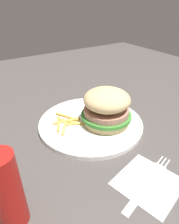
{
  "coord_description": "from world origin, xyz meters",
  "views": [
    {
      "loc": [
        -0.25,
        -0.35,
        0.31
      ],
      "look_at": [
        -0.0,
        0.03,
        0.04
      ],
      "focal_mm": 32.02,
      "sensor_mm": 36.0,
      "label": 1
    }
  ],
  "objects_px": {
    "plate": "(90,123)",
    "fork": "(149,181)",
    "sandwich": "(107,107)",
    "ketchup_bottle": "(7,191)",
    "fries_pile": "(66,122)",
    "napkin": "(148,182)"
  },
  "relations": [
    {
      "from": "plate",
      "to": "fork",
      "type": "distance_m",
      "value": 0.22
    },
    {
      "from": "sandwich",
      "to": "ketchup_bottle",
      "type": "bearing_deg",
      "value": -154.93
    },
    {
      "from": "plate",
      "to": "fries_pile",
      "type": "xyz_separation_m",
      "value": [
        -0.06,
        0.03,
        0.01
      ]
    },
    {
      "from": "plate",
      "to": "ketchup_bottle",
      "type": "xyz_separation_m",
      "value": [
        -0.24,
        -0.16,
        0.06
      ]
    },
    {
      "from": "fork",
      "to": "ketchup_bottle",
      "type": "relative_size",
      "value": 1.25
    },
    {
      "from": "sandwich",
      "to": "fries_pile",
      "type": "relative_size",
      "value": 1.25
    },
    {
      "from": "sandwich",
      "to": "napkin",
      "type": "height_order",
      "value": "sandwich"
    },
    {
      "from": "plate",
      "to": "sandwich",
      "type": "bearing_deg",
      "value": -38.81
    },
    {
      "from": "sandwich",
      "to": "napkin",
      "type": "xyz_separation_m",
      "value": [
        -0.05,
        -0.2,
        -0.06
      ]
    },
    {
      "from": "fries_pile",
      "to": "fork",
      "type": "distance_m",
      "value": 0.26
    },
    {
      "from": "plate",
      "to": "ketchup_bottle",
      "type": "bearing_deg",
      "value": -146.97
    },
    {
      "from": "plate",
      "to": "ketchup_bottle",
      "type": "height_order",
      "value": "ketchup_bottle"
    },
    {
      "from": "sandwich",
      "to": "napkin",
      "type": "distance_m",
      "value": 0.21
    },
    {
      "from": "fries_pile",
      "to": "napkin",
      "type": "distance_m",
      "value": 0.26
    },
    {
      "from": "fork",
      "to": "ketchup_bottle",
      "type": "height_order",
      "value": "ketchup_bottle"
    },
    {
      "from": "fork",
      "to": "ketchup_bottle",
      "type": "xyz_separation_m",
      "value": [
        -0.23,
        0.07,
        0.06
      ]
    },
    {
      "from": "fries_pile",
      "to": "napkin",
      "type": "relative_size",
      "value": 0.97
    },
    {
      "from": "plate",
      "to": "ketchup_bottle",
      "type": "relative_size",
      "value": 2.07
    },
    {
      "from": "plate",
      "to": "ketchup_bottle",
      "type": "distance_m",
      "value": 0.3
    },
    {
      "from": "fries_pile",
      "to": "fork",
      "type": "xyz_separation_m",
      "value": [
        0.05,
        -0.25,
        -0.01
      ]
    },
    {
      "from": "fries_pile",
      "to": "sandwich",
      "type": "bearing_deg",
      "value": -31.26
    },
    {
      "from": "ketchup_bottle",
      "to": "fork",
      "type": "bearing_deg",
      "value": -15.64
    }
  ]
}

